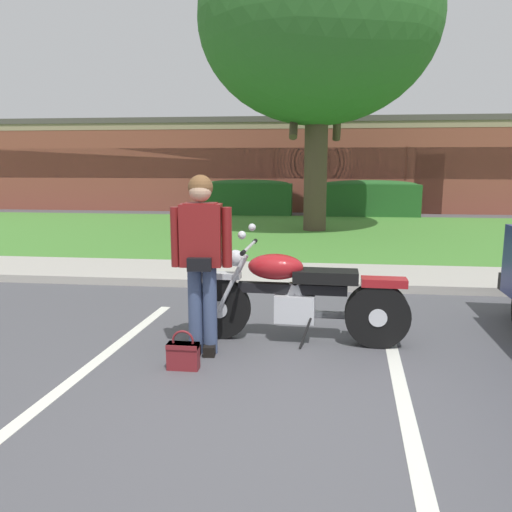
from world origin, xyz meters
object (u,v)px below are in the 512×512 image
at_px(motorcycle, 306,297).
at_px(hedge_center_left, 369,198).
at_px(shade_tree, 319,21).
at_px(handbag, 183,353).
at_px(rider_person, 201,252).
at_px(brick_building, 284,164).
at_px(hedge_left, 248,197).

relative_size(motorcycle, hedge_center_left, 0.69).
bearing_deg(shade_tree, motorcycle, -90.33).
relative_size(handbag, shade_tree, 0.05).
bearing_deg(rider_person, shade_tree, 83.43).
bearing_deg(shade_tree, handbag, -96.83).
bearing_deg(shade_tree, brick_building, 98.25).
bearing_deg(hedge_center_left, hedge_left, 180.00).
xyz_separation_m(handbag, hedge_left, (-1.18, 13.21, 0.51)).
bearing_deg(brick_building, rider_person, -88.62).
xyz_separation_m(motorcycle, handbag, (-1.06, -0.83, -0.34)).
bearing_deg(motorcycle, shade_tree, 89.67).
bearing_deg(rider_person, hedge_center_left, 77.70).
bearing_deg(brick_building, hedge_left, -97.40).
bearing_deg(brick_building, handbag, -88.91).
bearing_deg(handbag, hedge_center_left, 77.70).
distance_m(shade_tree, brick_building, 10.89).
bearing_deg(hedge_left, hedge_center_left, 0.00).
relative_size(motorcycle, handbag, 6.23).
xyz_separation_m(hedge_center_left, brick_building, (-3.25, 6.27, 1.07)).
bearing_deg(motorcycle, hedge_left, 100.27).
height_order(hedge_left, hedge_center_left, same).
height_order(rider_person, handbag, rider_person).
bearing_deg(hedge_center_left, rider_person, -102.30).
height_order(motorcycle, shade_tree, shade_tree).
height_order(motorcycle, handbag, motorcycle).
xyz_separation_m(motorcycle, hedge_left, (-2.24, 12.38, 0.17)).
xyz_separation_m(handbag, hedge_center_left, (2.88, 13.21, 0.51)).
bearing_deg(rider_person, brick_building, 91.38).
height_order(motorcycle, brick_building, brick_building).
distance_m(motorcycle, shade_tree, 9.69).
height_order(handbag, shade_tree, shade_tree).
distance_m(rider_person, hedge_center_left, 13.10).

